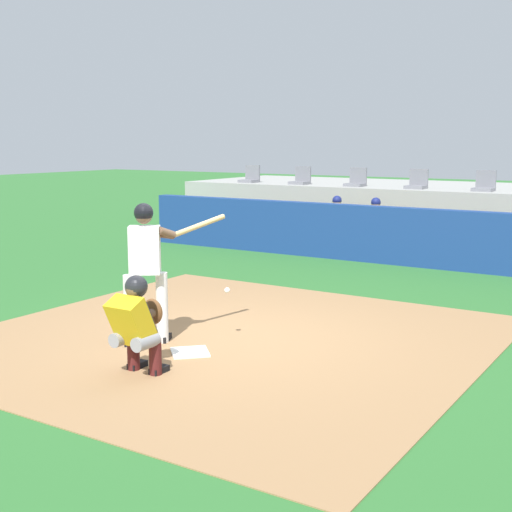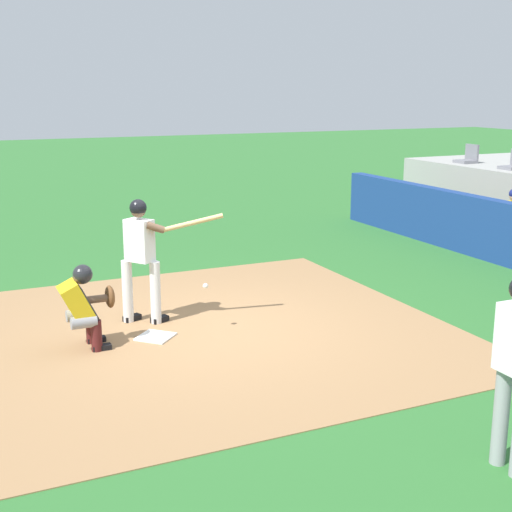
% 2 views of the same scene
% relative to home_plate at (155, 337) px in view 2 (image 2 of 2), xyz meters
% --- Properties ---
extents(ground_plane, '(80.00, 80.00, 0.00)m').
position_rel_home_plate_xyz_m(ground_plane, '(0.00, 0.80, -0.02)').
color(ground_plane, '#2D6B2D').
extents(dirt_infield, '(6.40, 6.40, 0.01)m').
position_rel_home_plate_xyz_m(dirt_infield, '(0.00, 0.80, -0.02)').
color(dirt_infield, '#9E754C').
rests_on(dirt_infield, ground).
extents(home_plate, '(0.62, 0.62, 0.02)m').
position_rel_home_plate_xyz_m(home_plate, '(0.00, 0.00, 0.00)').
color(home_plate, white).
rests_on(home_plate, dirt_infield).
extents(batter_at_plate, '(0.71, 1.36, 1.80)m').
position_rel_home_plate_xyz_m(batter_at_plate, '(-0.69, 0.04, 1.01)').
color(batter_at_plate, silver).
rests_on(batter_at_plate, ground).
extents(catcher_crouched, '(0.48, 1.99, 1.13)m').
position_rel_home_plate_xyz_m(catcher_crouched, '(-0.01, -0.91, 0.58)').
color(catcher_crouched, gray).
rests_on(catcher_crouched, ground).
extents(dugout_player_0, '(0.49, 0.70, 1.30)m').
position_rel_home_plate_xyz_m(dugout_player_0, '(-2.05, 8.14, 0.65)').
color(dugout_player_0, '#939399').
rests_on(dugout_player_0, ground).
extents(stadium_seat_0, '(0.46, 0.46, 0.48)m').
position_rel_home_plate_xyz_m(stadium_seat_0, '(-5.69, 10.18, 1.51)').
color(stadium_seat_0, slate).
rests_on(stadium_seat_0, stands_platform).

